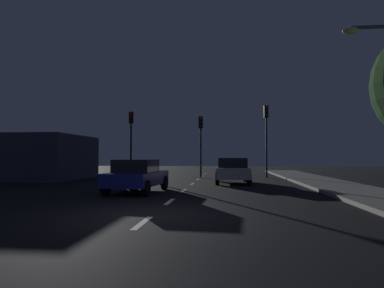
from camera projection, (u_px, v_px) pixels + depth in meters
The scene contains 15 objects.
ground_plane at pixel (185, 189), 16.02m from camera, with size 80.00×80.00×0.00m, color black.
sidewalk_curb_right at pixel (349, 189), 15.25m from camera, with size 3.00×40.00×0.15m, color gray.
lane_stripe_nearest at pixel (142, 223), 7.87m from camera, with size 0.16×1.60×0.01m, color silver.
lane_stripe_second at pixel (170, 201), 11.65m from camera, with size 0.16×1.60×0.01m, color silver.
lane_stripe_third at pixel (184, 191), 15.43m from camera, with size 0.16×1.60×0.01m, color silver.
lane_stripe_fourth at pixel (192, 184), 19.20m from camera, with size 0.16×1.60×0.01m, color silver.
lane_stripe_fifth at pixel (198, 179), 22.98m from camera, with size 0.16×1.60×0.01m, color silver.
lane_stripe_sixth at pixel (202, 176), 26.76m from camera, with size 0.16×1.60×0.01m, color silver.
lane_stripe_seventh at pixel (205, 174), 30.53m from camera, with size 0.16×1.60×0.01m, color silver.
traffic_signal_left at pixel (131, 131), 25.94m from camera, with size 0.32×0.38×5.06m.
traffic_signal_center at pixel (201, 134), 25.37m from camera, with size 0.32×0.38×4.63m.
traffic_signal_right at pixel (266, 127), 24.88m from camera, with size 0.32×0.38×5.38m.
car_stopped_ahead at pixel (232, 170), 19.74m from camera, with size 2.07×3.90×1.49m.
car_adjacent_lane at pixel (137, 176), 14.75m from camera, with size 2.16×4.13×1.44m.
storefront_left at pixel (40, 157), 23.26m from camera, with size 5.87×6.50×3.04m, color #333847.
Camera 1 is at (1.98, -8.97, 1.56)m, focal length 31.35 mm.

